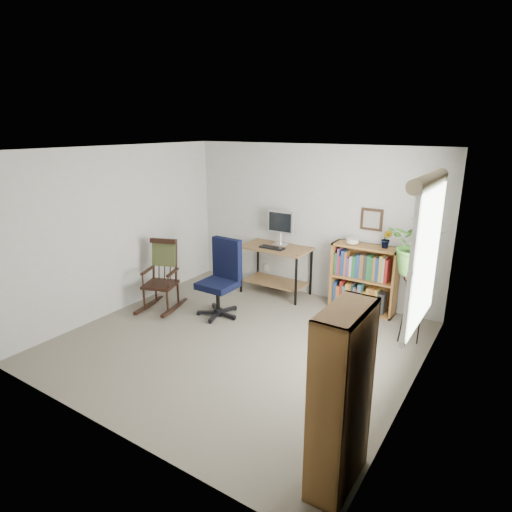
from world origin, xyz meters
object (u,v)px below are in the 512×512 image
Objects in this scene: desk at (276,270)px; low_bookshelf at (364,278)px; office_chair at (217,279)px; rocking_chair at (160,275)px; tall_bookshelf at (341,400)px.

low_bookshelf is at bearing 4.79° from desk.
office_chair is 1.13× the size of low_bookshelf.
office_chair is at bearing -2.38° from rocking_chair.
office_chair reaches higher than rocking_chair.
desk is 1.04× the size of rocking_chair.
rocking_chair reaches higher than desk.
tall_bookshelf is (2.38, -3.12, 0.33)m from desk.
desk is 1.10× the size of low_bookshelf.
office_chair is 0.78× the size of tall_bookshelf.
desk is 1.86m from rocking_chair.
desk is at bearing 127.29° from tall_bookshelf.
low_bookshelf is 3.39m from tall_bookshelf.
office_chair is 0.91m from rocking_chair.
rocking_chair reaches higher than low_bookshelf.
office_chair is at bearing -102.19° from desk.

